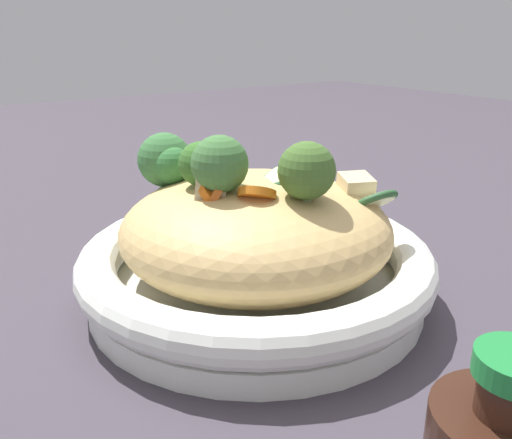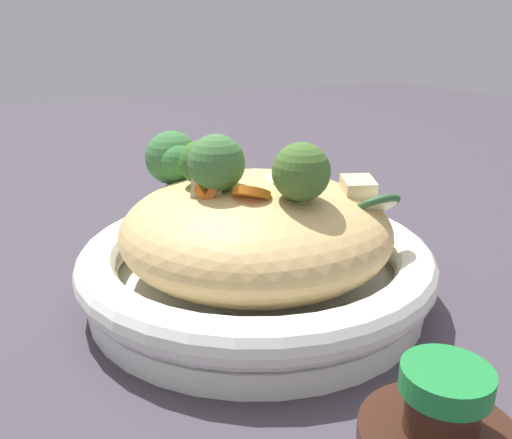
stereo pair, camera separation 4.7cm
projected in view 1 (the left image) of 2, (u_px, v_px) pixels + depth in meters
The scene contains 7 objects.
ground_plane at pixel (256, 297), 0.49m from camera, with size 3.00×3.00×0.00m, color #3E3842.
serving_bowl at pixel (256, 268), 0.48m from camera, with size 0.31×0.31×0.06m.
noodle_heap at pixel (256, 229), 0.47m from camera, with size 0.24×0.24×0.09m.
broccoli_florets at pixel (211, 166), 0.45m from camera, with size 0.20×0.11×0.07m.
carrot_coins at pixel (227, 188), 0.45m from camera, with size 0.16×0.10×0.04m.
zucchini_slices at pixel (336, 192), 0.46m from camera, with size 0.09×0.11×0.05m.
chicken_chunks at pixel (285, 187), 0.45m from camera, with size 0.08×0.15×0.04m.
Camera 1 is at (-0.36, 0.25, 0.23)m, focal length 38.02 mm.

